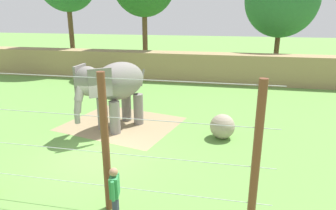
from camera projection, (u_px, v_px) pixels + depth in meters
name	position (u px, v px, depth m)	size (l,w,h in m)	color
ground_plane	(98.00, 155.00, 11.85)	(120.00, 120.00, 0.00)	#609342
dirt_patch	(122.00, 124.00, 15.11)	(5.25, 4.40, 0.01)	#937F5B
embankment_wall	(169.00, 66.00, 24.44)	(36.00, 1.80, 2.25)	#997F56
elephant	(114.00, 85.00, 13.92)	(2.89, 3.99, 3.21)	gray
enrichment_ball	(222.00, 126.00, 13.28)	(1.10, 1.10, 1.10)	gray
cable_fence	(45.00, 139.00, 8.42)	(12.24, 0.21, 3.97)	brown
zookeeper	(115.00, 194.00, 7.72)	(0.29, 0.58, 1.67)	#33384C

